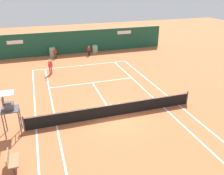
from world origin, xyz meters
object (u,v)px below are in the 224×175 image
umpire_chair (9,108)px  player_bench (12,160)px  player_on_baseline (50,65)px  ball_kid_right_post (89,50)px  ball_kid_left_post (55,53)px  tennis_ball_mid_court (130,69)px  tennis_ball_by_sideline (45,97)px

umpire_chair → player_bench: umpire_chair is taller
umpire_chair → player_on_baseline: (3.12, 10.00, -0.90)m
umpire_chair → ball_kid_right_post: (8.38, 15.41, -1.14)m
player_bench → ball_kid_left_post: bearing=167.7°
player_bench → player_on_baseline: bearing=167.0°
tennis_ball_mid_court → ball_kid_left_post: bearing=138.0°
umpire_chair → player_on_baseline: 10.51m
ball_kid_right_post → tennis_ball_by_sideline: size_ratio=18.23×
tennis_ball_by_sideline → tennis_ball_mid_court: 10.16m
umpire_chair → tennis_ball_by_sideline: bearing=154.6°
tennis_ball_mid_court → player_on_baseline: bearing=171.9°
ball_kid_left_post → umpire_chair: bearing=64.1°
player_bench → player_on_baseline: size_ratio=0.65×
ball_kid_right_post → tennis_ball_by_sideline: (-6.18, -10.79, -0.68)m
ball_kid_left_post → tennis_ball_mid_court: bearing=127.0°
player_on_baseline → tennis_ball_by_sideline: (-0.93, -5.38, -0.92)m
player_on_baseline → tennis_ball_by_sideline: player_on_baseline is taller
umpire_chair → ball_kid_right_post: 17.57m
umpire_chair → player_on_baseline: size_ratio=1.57×
umpire_chair → player_bench: 3.44m
ball_kid_right_post → player_bench: bearing=71.3°
umpire_chair → tennis_ball_by_sideline: 5.42m
tennis_ball_by_sideline → player_on_baseline: bearing=80.2°
ball_kid_right_post → tennis_ball_mid_court: ball_kid_right_post is taller
umpire_chair → tennis_ball_mid_court: (11.45, 8.80, -1.82)m
player_bench → ball_kid_left_post: (4.05, 18.58, 0.21)m
player_bench → umpire_chair: bearing=-178.7°
ball_kid_right_post → tennis_ball_mid_court: bearing=120.3°
player_on_baseline → tennis_ball_mid_court: (8.33, -1.19, -0.92)m
player_bench → ball_kid_right_post: ball_kid_right_post is taller
player_bench → ball_kid_left_post: size_ratio=0.94×
ball_kid_left_post → tennis_ball_by_sideline: size_ratio=18.22×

